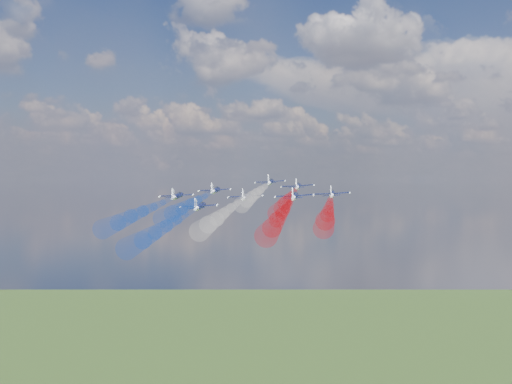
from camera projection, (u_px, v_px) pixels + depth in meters
The scene contains 16 objects.
jet_lead at pixel (271, 182), 200.69m from camera, with size 10.10×12.63×3.37m, color black, non-canonical shape.
trail_lead at pixel (257, 193), 171.11m from camera, with size 4.21×49.06×4.21m, color white, non-canonical shape.
jet_inner_left at pixel (216, 190), 187.33m from camera, with size 10.10×12.63×3.37m, color black, non-canonical shape.
trail_inner_left at pixel (190, 204), 157.75m from camera, with size 4.21×49.06×4.21m, color blue, non-canonical shape.
jet_inner_right at pixel (298, 186), 184.77m from camera, with size 10.10×12.63×3.37m, color black, non-canonical shape.
trail_inner_right at pixel (288, 199), 155.19m from camera, with size 4.21×49.06×4.21m, color red, non-canonical shape.
jet_outer_left at pixel (178, 196), 176.08m from camera, with size 10.10×12.63×3.37m, color black, non-canonical shape.
trail_outer_left at pixel (143, 211), 146.50m from camera, with size 4.21×49.06×4.21m, color blue, non-canonical shape.
jet_center_third at pixel (246, 197), 172.55m from camera, with size 10.10×12.63×3.37m, color black, non-canonical shape.
trail_center_third at pixel (224, 213), 142.97m from camera, with size 4.21×49.06×4.21m, color white, non-canonical shape.
jet_outer_right at pixel (332, 194), 169.04m from camera, with size 10.10×12.63×3.37m, color black, non-canonical shape.
trail_outer_right at pixel (328, 210), 139.46m from camera, with size 4.21×49.06×4.21m, color red, non-canonical shape.
jet_rear_left at pixel (200, 206), 162.53m from camera, with size 10.10×12.63×3.37m, color black, non-canonical shape.
trail_rear_left at pixel (167, 226), 132.95m from camera, with size 4.21×49.06×4.21m, color blue, non-canonical shape.
jet_rear_right at pixel (295, 196), 156.99m from camera, with size 10.10×12.63×3.37m, color black, non-canonical shape.
trail_rear_right at pixel (282, 214), 127.41m from camera, with size 4.21×49.06×4.21m, color red, non-canonical shape.
Camera 1 is at (92.99, -158.68, 175.56)m, focal length 43.97 mm.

